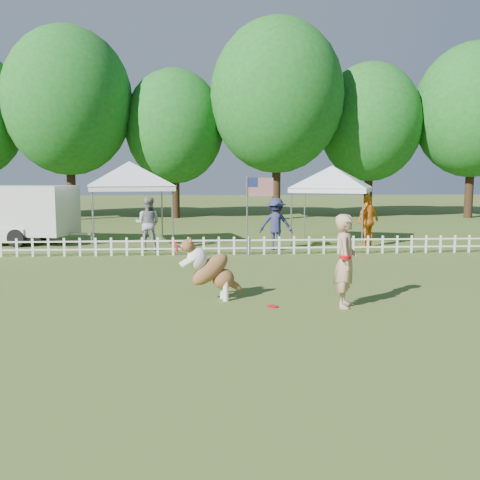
{
  "coord_description": "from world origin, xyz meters",
  "views": [
    {
      "loc": [
        -1.18,
        -10.43,
        2.62
      ],
      "look_at": [
        -0.38,
        2.0,
        1.1
      ],
      "focal_mm": 40.0,
      "sensor_mm": 36.0,
      "label": 1
    }
  ],
  "objects": [
    {
      "name": "canopy_tent_right",
      "position": [
        3.68,
        9.93,
        1.46
      ],
      "size": [
        3.66,
        3.66,
        2.91
      ],
      "primitive_type": null,
      "rotation": [
        0.0,
        0.0,
        -0.38
      ],
      "color": "white",
      "rests_on": "ground"
    },
    {
      "name": "tree_left",
      "position": [
        -9.0,
        21.5,
        6.0
      ],
      "size": [
        7.4,
        7.4,
        12.0
      ],
      "primitive_type": null,
      "color": "#185419",
      "rests_on": "ground"
    },
    {
      "name": "spectator_b",
      "position": [
        1.29,
        8.14,
        0.91
      ],
      "size": [
        1.28,
        0.88,
        1.82
      ],
      "primitive_type": "imported",
      "rotation": [
        0.0,
        0.0,
        2.96
      ],
      "color": "#25274F",
      "rests_on": "ground"
    },
    {
      "name": "frisbee_on_turf",
      "position": [
        0.14,
        -0.08,
        0.01
      ],
      "size": [
        0.3,
        0.3,
        0.02
      ],
      "primitive_type": "cylinder",
      "rotation": [
        0.0,
        0.0,
        -0.37
      ],
      "color": "red",
      "rests_on": "ground"
    },
    {
      "name": "tree_center_left",
      "position": [
        -3.0,
        22.5,
        4.9
      ],
      "size": [
        6.0,
        6.0,
        9.8
      ],
      "primitive_type": null,
      "color": "#185419",
      "rests_on": "ground"
    },
    {
      "name": "flag_pole",
      "position": [
        0.17,
        6.9,
        1.29
      ],
      "size": [
        0.98,
        0.4,
        2.59
      ],
      "primitive_type": null,
      "rotation": [
        0.0,
        0.0,
        0.31
      ],
      "color": "gray",
      "rests_on": "ground"
    },
    {
      "name": "picket_fence",
      "position": [
        0.0,
        7.0,
        0.3
      ],
      "size": [
        22.0,
        0.08,
        0.6
      ],
      "primitive_type": null,
      "color": "white",
      "rests_on": "ground"
    },
    {
      "name": "tree_right",
      "position": [
        9.0,
        22.5,
        5.2
      ],
      "size": [
        6.2,
        6.2,
        10.4
      ],
      "primitive_type": null,
      "color": "#185419",
      "rests_on": "ground"
    },
    {
      "name": "cargo_trailer",
      "position": [
        -8.36,
        10.53,
        1.13
      ],
      "size": [
        5.52,
        3.3,
        2.27
      ],
      "primitive_type": null,
      "rotation": [
        0.0,
        0.0,
        -0.21
      ],
      "color": "silver",
      "rests_on": "ground"
    },
    {
      "name": "ground",
      "position": [
        0.0,
        0.0,
        0.0
      ],
      "size": [
        120.0,
        120.0,
        0.0
      ],
      "primitive_type": "plane",
      "color": "#3D531A",
      "rests_on": "ground"
    },
    {
      "name": "canopy_tent_left",
      "position": [
        -3.97,
        9.59,
        1.53
      ],
      "size": [
        3.51,
        3.51,
        3.05
      ],
      "primitive_type": null,
      "rotation": [
        0.0,
        0.0,
        0.21
      ],
      "color": "white",
      "rests_on": "ground"
    },
    {
      "name": "dog",
      "position": [
        -1.07,
        0.55,
        0.67
      ],
      "size": [
        1.35,
        0.71,
        1.33
      ],
      "primitive_type": null,
      "rotation": [
        0.0,
        0.0,
        0.23
      ],
      "color": "brown",
      "rests_on": "ground"
    },
    {
      "name": "tree_center_right",
      "position": [
        3.0,
        21.0,
        6.3
      ],
      "size": [
        7.6,
        7.6,
        12.6
      ],
      "primitive_type": null,
      "color": "#185419",
      "rests_on": "ground"
    },
    {
      "name": "handler",
      "position": [
        1.58,
        -0.15,
        0.93
      ],
      "size": [
        0.63,
        0.78,
        1.86
      ],
      "primitive_type": "imported",
      "rotation": [
        0.0,
        0.0,
        1.26
      ],
      "color": "tan",
      "rests_on": "ground"
    },
    {
      "name": "spectator_a",
      "position": [
        -3.19,
        8.25,
        0.94
      ],
      "size": [
        1.03,
        0.87,
        1.87
      ],
      "primitive_type": "imported",
      "rotation": [
        0.0,
        0.0,
        2.95
      ],
      "color": "gray",
      "rests_on": "ground"
    },
    {
      "name": "tree_far_right",
      "position": [
        15.0,
        21.5,
        5.7
      ],
      "size": [
        7.0,
        7.0,
        11.4
      ],
      "primitive_type": null,
      "color": "#185419",
      "rests_on": "ground"
    },
    {
      "name": "spectator_c",
      "position": [
        4.72,
        8.61,
        0.96
      ],
      "size": [
        1.18,
        1.04,
        1.92
      ],
      "primitive_type": "imported",
      "rotation": [
        0.0,
        0.0,
        3.78
      ],
      "color": "orange",
      "rests_on": "ground"
    }
  ]
}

